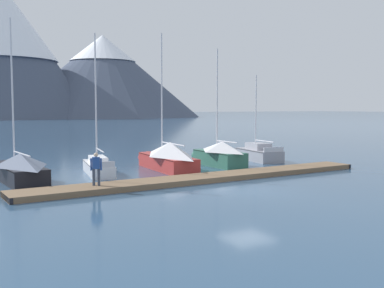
# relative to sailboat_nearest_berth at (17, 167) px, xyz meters

# --- Properties ---
(ground_plane) EXTENTS (700.00, 700.00, 0.00)m
(ground_plane) POSITION_rel_sailboat_nearest_berth_xyz_m (9.93, -8.98, -0.80)
(ground_plane) COLOR #2D4C6B
(mountain_shoulder_ridge) EXTENTS (85.54, 85.54, 36.01)m
(mountain_shoulder_ridge) POSITION_rel_sailboat_nearest_berth_xyz_m (60.37, 173.02, 17.61)
(mountain_shoulder_ridge) COLOR #424C60
(mountain_shoulder_ridge) RESTS_ON ground
(dock) EXTENTS (22.74, 3.71, 0.30)m
(dock) POSITION_rel_sailboat_nearest_berth_xyz_m (9.93, -4.98, -0.66)
(dock) COLOR brown
(dock) RESTS_ON ground
(sailboat_nearest_berth) EXTENTS (2.62, 7.32, 9.46)m
(sailboat_nearest_berth) POSITION_rel_sailboat_nearest_berth_xyz_m (0.00, 0.00, 0.00)
(sailboat_nearest_berth) COLOR black
(sailboat_nearest_berth) RESTS_ON ground
(sailboat_second_berth) EXTENTS (2.25, 6.45, 9.02)m
(sailboat_second_berth) POSITION_rel_sailboat_nearest_berth_xyz_m (5.04, 0.98, -0.31)
(sailboat_second_berth) COLOR silver
(sailboat_second_berth) RESTS_ON ground
(sailboat_mid_dock_port) EXTENTS (2.32, 7.83, 9.39)m
(sailboat_mid_dock_port) POSITION_rel_sailboat_nearest_berth_xyz_m (9.78, 0.50, 0.10)
(sailboat_mid_dock_port) COLOR #B2332D
(sailboat_mid_dock_port) RESTS_ON ground
(sailboat_mid_dock_starboard) EXTENTS (2.11, 5.76, 8.53)m
(sailboat_mid_dock_starboard) POSITION_rel_sailboat_nearest_berth_xyz_m (14.02, 0.61, 0.06)
(sailboat_mid_dock_starboard) COLOR #336B56
(sailboat_mid_dock_starboard) RESTS_ON ground
(sailboat_far_berth) EXTENTS (2.44, 6.08, 6.87)m
(sailboat_far_berth) POSITION_rel_sailboat_nearest_berth_xyz_m (18.67, 2.30, -0.24)
(sailboat_far_berth) COLOR #93939E
(sailboat_far_berth) RESTS_ON ground
(person_on_dock) EXTENTS (0.56, 0.34, 1.69)m
(person_on_dock) POSITION_rel_sailboat_nearest_berth_xyz_m (3.06, -5.40, 0.46)
(person_on_dock) COLOR #384256
(person_on_dock) RESTS_ON dock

